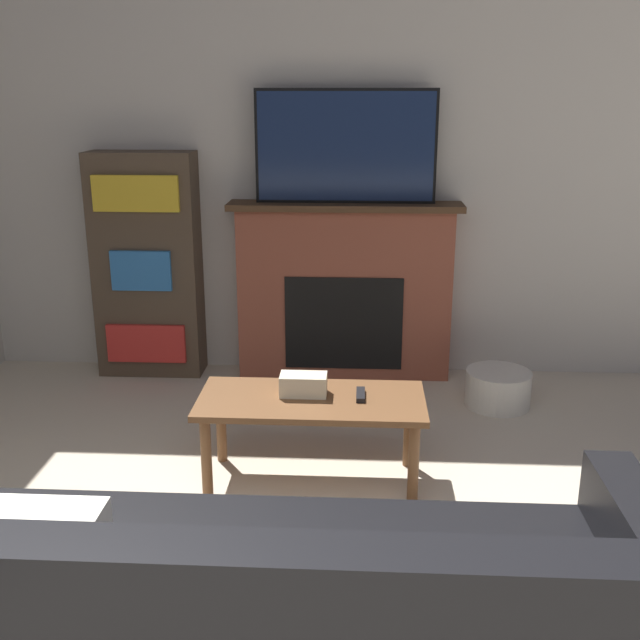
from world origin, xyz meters
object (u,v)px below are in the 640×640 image
fireplace (344,290)px  tv (346,147)px  bookshelf (147,266)px  storage_basket (498,388)px  coffee_table (312,410)px  couch (245,630)px

fireplace → tv: 0.91m
bookshelf → storage_basket: size_ratio=3.75×
tv → bookshelf: bearing=-179.9°
tv → bookshelf: (-1.27, -0.00, -0.76)m
coffee_table → storage_basket: coffee_table is taller
storage_basket → coffee_table: bearing=-137.2°
fireplace → coffee_table: size_ratio=1.38×
couch → coffee_table: couch is taller
fireplace → storage_basket: fireplace is taller
storage_basket → fireplace: bearing=153.1°
tv → coffee_table: tv is taller
fireplace → couch: bearing=-94.5°
couch → tv: bearing=85.5°
tv → coffee_table: (-0.12, -1.42, -1.11)m
fireplace → bookshelf: 1.28m
bookshelf → couch: bearing=-69.4°
tv → storage_basket: (0.93, -0.45, -1.37)m
couch → fireplace: bearing=85.5°
couch → storage_basket: 2.63m
bookshelf → storage_basket: (2.21, -0.45, -0.62)m
coffee_table → storage_basket: 1.45m
couch → storage_basket: (1.15, 2.35, -0.16)m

